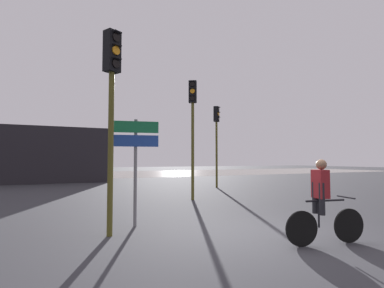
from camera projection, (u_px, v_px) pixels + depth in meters
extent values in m
plane|color=#333338|center=(271.00, 235.00, 6.36)|extent=(120.00, 120.00, 0.00)
cube|color=#9E937F|center=(94.00, 174.00, 32.57)|extent=(80.00, 16.00, 0.01)
cylinder|color=#4C4719|center=(217.00, 155.00, 17.37)|extent=(0.12, 0.12, 3.83)
cube|color=black|center=(216.00, 114.00, 17.50)|extent=(0.40, 0.38, 0.90)
cylinder|color=black|center=(219.00, 109.00, 17.45)|extent=(0.17, 0.14, 0.19)
cube|color=black|center=(219.00, 107.00, 17.45)|extent=(0.22, 0.21, 0.02)
cylinder|color=orange|center=(219.00, 114.00, 17.43)|extent=(0.17, 0.14, 0.19)
cube|color=black|center=(219.00, 112.00, 17.43)|extent=(0.22, 0.21, 0.02)
cylinder|color=black|center=(219.00, 119.00, 17.42)|extent=(0.17, 0.14, 0.19)
cube|color=black|center=(219.00, 117.00, 17.41)|extent=(0.22, 0.21, 0.02)
cylinder|color=#4C4719|center=(193.00, 151.00, 12.11)|extent=(0.12, 0.12, 3.94)
cube|color=black|center=(193.00, 92.00, 12.24)|extent=(0.40, 0.37, 0.90)
cylinder|color=black|center=(192.00, 84.00, 12.12)|extent=(0.18, 0.12, 0.19)
cube|color=black|center=(192.00, 81.00, 12.10)|extent=(0.22, 0.20, 0.02)
cylinder|color=orange|center=(192.00, 91.00, 12.10)|extent=(0.18, 0.12, 0.19)
cube|color=black|center=(192.00, 88.00, 12.09)|extent=(0.22, 0.20, 0.02)
cylinder|color=black|center=(192.00, 98.00, 12.09)|extent=(0.18, 0.12, 0.19)
cube|color=black|center=(192.00, 95.00, 12.07)|extent=(0.22, 0.20, 0.02)
cylinder|color=#4C4719|center=(111.00, 153.00, 6.40)|extent=(0.12, 0.12, 3.51)
cube|color=black|center=(112.00, 52.00, 6.51)|extent=(0.40, 0.36, 0.90)
cylinder|color=black|center=(116.00, 37.00, 6.45)|extent=(0.18, 0.12, 0.19)
cube|color=black|center=(117.00, 32.00, 6.44)|extent=(0.22, 0.20, 0.02)
cylinder|color=orange|center=(116.00, 50.00, 6.43)|extent=(0.18, 0.12, 0.19)
cube|color=black|center=(117.00, 45.00, 6.43)|extent=(0.22, 0.20, 0.02)
cylinder|color=black|center=(116.00, 64.00, 6.42)|extent=(0.18, 0.12, 0.19)
cube|color=black|center=(117.00, 58.00, 6.41)|extent=(0.22, 0.20, 0.02)
cylinder|color=slate|center=(135.00, 172.00, 7.29)|extent=(0.08, 0.08, 2.60)
cube|color=#116038|center=(136.00, 127.00, 7.29)|extent=(1.08, 0.25, 0.28)
cube|color=navy|center=(136.00, 141.00, 7.27)|extent=(1.08, 0.25, 0.28)
cylinder|color=black|center=(349.00, 226.00, 5.82)|extent=(0.66, 0.16, 0.66)
cylinder|color=black|center=(302.00, 229.00, 5.56)|extent=(0.66, 0.16, 0.66)
cylinder|color=black|center=(325.00, 201.00, 5.72)|extent=(0.83, 0.19, 0.04)
cylinder|color=black|center=(319.00, 213.00, 5.67)|extent=(0.04, 0.04, 0.55)
cylinder|color=black|center=(346.00, 197.00, 5.84)|extent=(0.11, 0.46, 0.03)
cylinder|color=black|center=(322.00, 199.00, 5.58)|extent=(0.11, 0.11, 0.60)
cylinder|color=black|center=(315.00, 198.00, 5.78)|extent=(0.11, 0.11, 0.60)
cube|color=maroon|center=(320.00, 184.00, 5.71)|extent=(0.25, 0.33, 0.54)
sphere|color=#846047|center=(321.00, 164.00, 5.73)|extent=(0.20, 0.20, 0.20)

